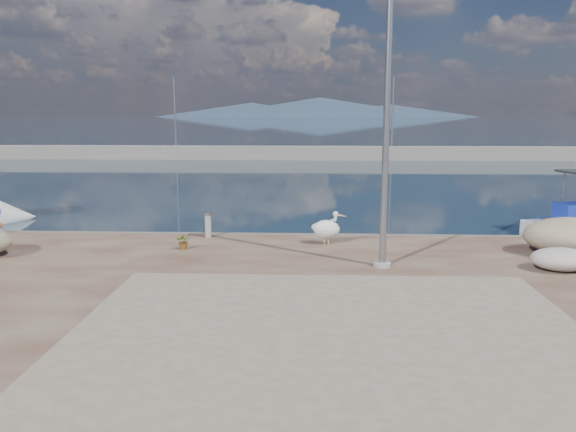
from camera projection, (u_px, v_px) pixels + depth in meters
The scene contains 10 objects.
ground at pixel (281, 302), 12.76m from camera, with size 1400.00×1400.00×0.00m, color #162635.
quay_patch at pixel (329, 333), 9.68m from camera, with size 9.00×7.00×0.01m, color gray.
breakwater at pixel (304, 153), 51.95m from camera, with size 120.00×2.20×7.50m.
mountains at pixel (315, 108), 649.55m from camera, with size 370.00×280.00×22.00m.
pelican at pixel (327, 229), 16.14m from camera, with size 1.04×0.70×0.99m.
lamp_post at pixel (386, 132), 13.33m from camera, with size 0.44×0.96×7.00m.
bollard_near at pixel (208, 224), 17.09m from camera, with size 0.25×0.25×0.77m.
potted_plant at pixel (184, 241), 15.61m from camera, with size 0.41×0.36×0.46m, color #33722D.
net_pile_d at pixel (561, 259), 13.51m from camera, with size 1.45×1.09×0.54m, color #B4AEA6.
net_pile_c at pixel (571, 236), 15.03m from camera, with size 2.51×1.79×0.99m, color tan.
Camera 1 is at (0.67, -12.17, 4.24)m, focal length 35.00 mm.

